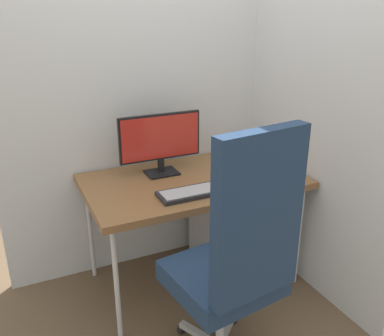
{
  "coord_description": "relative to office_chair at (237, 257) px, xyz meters",
  "views": [
    {
      "loc": [
        -1.0,
        -2.1,
        1.69
      ],
      "look_at": [
        -0.04,
        -0.08,
        0.83
      ],
      "focal_mm": 38.52,
      "sensor_mm": 36.0,
      "label": 1
    }
  ],
  "objects": [
    {
      "name": "pen_holder",
      "position": [
        0.64,
        1.03,
        0.11
      ],
      "size": [
        0.07,
        0.07,
        0.17
      ],
      "color": "silver",
      "rests_on": "desk"
    },
    {
      "name": "filing_cabinet",
      "position": [
        0.49,
        0.81,
        -0.37
      ],
      "size": [
        0.45,
        0.55,
        0.59
      ],
      "color": "#B2B5BA",
      "rests_on": "ground_plane"
    },
    {
      "name": "keyboard",
      "position": [
        0.07,
        0.56,
        0.08
      ],
      "size": [
        0.44,
        0.16,
        0.03
      ],
      "color": "black",
      "rests_on": "desk"
    },
    {
      "name": "wall_back",
      "position": [
        0.15,
        1.18,
        0.74
      ],
      "size": [
        2.22,
        0.04,
        2.8
      ],
      "primitive_type": "cube",
      "color": "silver",
      "rests_on": "ground_plane"
    },
    {
      "name": "notebook",
      "position": [
        0.62,
        0.76,
        0.07
      ],
      "size": [
        0.15,
        0.18,
        0.01
      ],
      "primitive_type": "cube",
      "rotation": [
        0.0,
        0.0,
        -0.34
      ],
      "color": "#B23333",
      "rests_on": "desk"
    },
    {
      "name": "wall_side_right",
      "position": [
        0.83,
        0.64,
        0.74
      ],
      "size": [
        0.04,
        1.67,
        2.8
      ],
      "primitive_type": "cube",
      "color": "silver",
      "rests_on": "ground_plane"
    },
    {
      "name": "mouse",
      "position": [
        0.41,
        0.54,
        0.08
      ],
      "size": [
        0.08,
        0.1,
        0.04
      ],
      "primitive_type": "ellipsoid",
      "rotation": [
        0.0,
        0.0,
        -0.3
      ],
      "color": "gray",
      "rests_on": "desk"
    },
    {
      "name": "ground_plane",
      "position": [
        0.15,
        0.77,
        -0.66
      ],
      "size": [
        8.0,
        8.0,
        0.0
      ],
      "primitive_type": "plane",
      "color": "brown"
    },
    {
      "name": "monitor",
      "position": [
        0.0,
        0.93,
        0.28
      ],
      "size": [
        0.52,
        0.16,
        0.38
      ],
      "color": "black",
      "rests_on": "desk"
    },
    {
      "name": "coffee_mug",
      "position": [
        0.56,
        0.55,
        0.11
      ],
      "size": [
        0.12,
        0.09,
        0.08
      ],
      "color": "orange",
      "rests_on": "desk"
    },
    {
      "name": "office_chair",
      "position": [
        0.0,
        0.0,
        0.0
      ],
      "size": [
        0.55,
        0.55,
        1.28
      ],
      "color": "black",
      "rests_on": "ground_plane"
    },
    {
      "name": "desk",
      "position": [
        0.15,
        0.77,
        0.03
      ],
      "size": [
        1.31,
        0.76,
        0.73
      ],
      "color": "brown",
      "rests_on": "ground_plane"
    }
  ]
}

